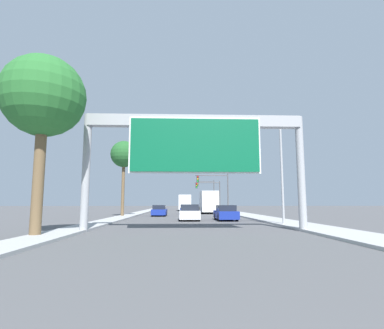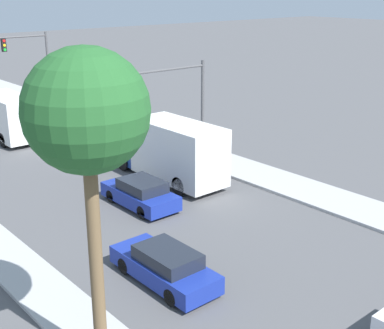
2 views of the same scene
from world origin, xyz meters
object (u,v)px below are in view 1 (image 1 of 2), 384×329
car_far_center (226,213)px  traffic_light_far_intersection (209,190)px  traffic_light_mid_block (211,191)px  sign_gantry (195,142)px  car_mid_left (186,209)px  car_far_right (189,213)px  car_mid_center (159,211)px  street_lamp_right (277,162)px  palm_tree_background (124,155)px  traffic_light_near_intersection (217,186)px  palm_tree_foreground (44,98)px  truck_box_secondary (185,203)px  truck_box_primary (208,202)px

car_far_center → traffic_light_far_intersection: traffic_light_far_intersection is taller
car_far_center → traffic_light_mid_block: (1.59, 28.86, 3.29)m
sign_gantry → car_mid_left: size_ratio=3.09×
car_far_right → car_far_center: size_ratio=1.02×
car_mid_center → street_lamp_right: size_ratio=0.57×
palm_tree_background → traffic_light_far_intersection: bearing=67.5°
traffic_light_mid_block → car_mid_left: bearing=-111.4°
car_far_center → traffic_light_near_intersection: traffic_light_near_intersection is taller
sign_gantry → car_far_center: (3.50, 11.28, -4.65)m
traffic_light_near_intersection → street_lamp_right: bearing=-86.7°
traffic_light_mid_block → street_lamp_right: street_lamp_right is taller
traffic_light_near_intersection → traffic_light_far_intersection: bearing=88.6°
car_far_center → palm_tree_foreground: 19.05m
car_mid_left → truck_box_secondary: (0.00, 16.60, 0.95)m
car_far_right → street_lamp_right: bearing=-45.8°
traffic_light_mid_block → street_lamp_right: bearing=-87.7°
traffic_light_mid_block → traffic_light_far_intersection: (0.43, 10.00, 0.50)m
car_far_center → palm_tree_foreground: bearing=-129.4°
traffic_light_near_intersection → car_far_right: bearing=-105.0°
sign_gantry → palm_tree_background: bearing=112.9°
car_mid_center → car_far_center: 11.73m
palm_tree_foreground → traffic_light_far_intersection: bearing=75.7°
palm_tree_background → sign_gantry: bearing=-67.1°
car_far_center → palm_tree_background: bearing=148.2°
car_mid_left → truck_box_primary: truck_box_primary is taller
traffic_light_near_intersection → traffic_light_far_intersection: (0.49, 20.00, 0.16)m
truck_box_secondary → traffic_light_far_intersection: 8.91m
car_far_right → street_lamp_right: 10.20m
traffic_light_near_intersection → palm_tree_foreground: 35.30m
traffic_light_near_intersection → sign_gantry: bearing=-99.5°
traffic_light_far_intersection → palm_tree_background: (-13.21, -31.90, 2.89)m
car_far_right → truck_box_secondary: bearing=90.0°
truck_box_secondary → truck_box_primary: bearing=-76.5°
street_lamp_right → traffic_light_mid_block: bearing=92.3°
car_far_center → traffic_light_mid_block: bearing=86.8°
traffic_light_near_intersection → palm_tree_background: size_ratio=0.70×
car_far_right → car_mid_center: 9.94m
car_mid_left → traffic_light_mid_block: (5.09, 12.99, 3.31)m
traffic_light_near_intersection → palm_tree_background: palm_tree_background is taller
car_far_center → palm_tree_foreground: size_ratio=0.51×
car_mid_left → street_lamp_right: size_ratio=0.54×
car_far_center → traffic_light_far_intersection: 39.09m
traffic_light_far_intersection → palm_tree_background: bearing=-112.5°
traffic_light_near_intersection → palm_tree_foreground: size_ratio=0.68×
car_mid_center → traffic_light_near_intersection: (8.53, 9.44, 3.67)m
palm_tree_foreground → palm_tree_background: 20.84m
car_far_right → traffic_light_near_intersection: size_ratio=0.76×
car_far_right → car_far_center: 3.50m
traffic_light_far_intersection → truck_box_primary: bearing=-95.5°
traffic_light_mid_block → palm_tree_foreground: bearing=-106.9°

